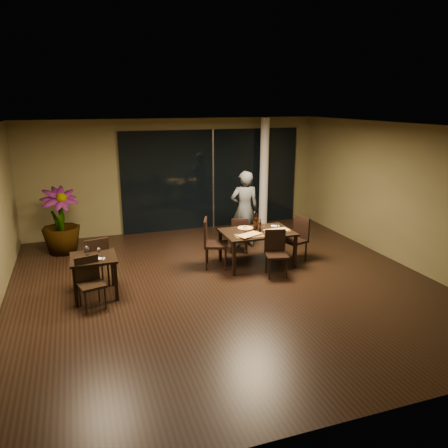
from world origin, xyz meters
TOP-DOWN VIEW (x-y plane):
  - ground at (0.00, 0.00)m, footprint 8.00×8.00m
  - wall_back at (0.00, 4.05)m, footprint 8.00×0.10m
  - wall_front at (0.00, -4.05)m, footprint 8.00×0.10m
  - wall_right at (4.05, 0.00)m, footprint 0.10×8.00m
  - ceiling at (0.00, 0.00)m, footprint 8.00×8.00m
  - window_panel at (1.00, 3.96)m, footprint 5.00×0.06m
  - column at (2.40, 3.65)m, footprint 0.24×0.24m
  - main_table at (1.00, 0.80)m, footprint 1.50×1.00m
  - side_table at (-2.40, 0.30)m, footprint 0.80×0.80m
  - chair_main_far at (0.90, 1.60)m, footprint 0.49×0.49m
  - chair_main_near at (1.13, 0.15)m, footprint 0.52×0.52m
  - chair_main_left at (0.03, 0.97)m, footprint 0.63×0.63m
  - chair_main_right at (1.95, 0.77)m, footprint 0.57×0.57m
  - chair_side_far at (-2.34, 0.72)m, footprint 0.55×0.55m
  - chair_side_near at (-2.50, -0.13)m, footprint 0.50×0.50m
  - diner at (1.19, 2.03)m, footprint 0.68×0.49m
  - potted_plant at (-3.00, 2.96)m, footprint 1.06×1.06m
  - pizza_board_left at (0.71, 0.53)m, footprint 0.64×0.39m
  - pizza_board_right at (1.38, 0.65)m, footprint 0.57×0.32m
  - oblong_pizza_left at (0.71, 0.53)m, footprint 0.55×0.41m
  - oblong_pizza_right at (1.38, 0.65)m, footprint 0.52×0.26m
  - round_pizza at (0.83, 1.08)m, footprint 0.33×0.33m
  - bottle_a at (0.95, 0.85)m, footprint 0.06×0.06m
  - bottle_b at (1.06, 0.78)m, footprint 0.06×0.06m
  - bottle_c at (1.04, 0.94)m, footprint 0.08×0.08m
  - tumbler_left at (0.76, 0.91)m, footprint 0.08×0.08m
  - tumbler_right at (1.18, 0.89)m, footprint 0.08×0.08m
  - napkin_near at (1.53, 0.72)m, footprint 0.20×0.16m
  - napkin_far at (1.52, 1.02)m, footprint 0.21×0.17m
  - wine_glass_a at (-2.50, 0.42)m, footprint 0.07×0.07m
  - wine_glass_b at (-2.29, 0.25)m, footprint 0.07×0.07m
  - side_napkin at (-2.30, 0.14)m, footprint 0.21×0.16m

SIDE VIEW (x-z plane):
  - ground at x=0.00m, z-range 0.00..0.00m
  - chair_main_far at x=0.90m, z-range 0.05..0.91m
  - chair_side_near at x=-2.50m, z-range 0.05..0.94m
  - chair_main_near at x=1.13m, z-range 0.05..0.98m
  - chair_side_far at x=-2.34m, z-range 0.06..1.03m
  - chair_main_right at x=1.95m, z-range 0.06..1.04m
  - chair_main_left at x=0.03m, z-range 0.06..1.12m
  - side_table at x=-2.40m, z-range 0.25..1.00m
  - main_table at x=1.00m, z-range 0.30..1.05m
  - pizza_board_left at x=0.71m, z-range 0.75..0.76m
  - pizza_board_right at x=1.38m, z-range 0.75..0.76m
  - round_pizza at x=0.83m, z-range 0.75..0.76m
  - napkin_near at x=1.53m, z-range 0.75..0.76m
  - napkin_far at x=1.52m, z-range 0.75..0.76m
  - side_napkin at x=-2.30m, z-range 0.75..0.76m
  - potted_plant at x=-3.00m, z-range 0.00..1.54m
  - oblong_pizza_left at x=0.71m, z-range 0.77..0.78m
  - oblong_pizza_right at x=1.38m, z-range 0.77..0.78m
  - tumbler_right at x=1.18m, z-range 0.75..0.84m
  - tumbler_left at x=0.76m, z-range 0.75..0.85m
  - wine_glass_b at x=-2.29m, z-range 0.75..0.91m
  - wine_glass_a at x=-2.50m, z-range 0.75..0.92m
  - bottle_a at x=0.95m, z-range 0.75..1.02m
  - bottle_b at x=1.06m, z-range 0.75..1.02m
  - bottle_c at x=1.04m, z-range 0.75..1.10m
  - diner at x=1.19m, z-range 0.00..1.86m
  - window_panel at x=1.00m, z-range 0.00..2.70m
  - wall_back at x=0.00m, z-range 0.00..3.00m
  - wall_front at x=0.00m, z-range 0.00..3.00m
  - wall_right at x=4.05m, z-range 0.00..3.00m
  - column at x=2.40m, z-range 0.00..3.00m
  - ceiling at x=0.00m, z-range 3.00..3.04m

